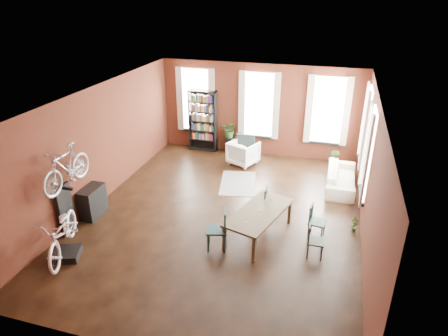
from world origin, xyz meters
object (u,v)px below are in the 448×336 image
at_px(dining_chair_a, 216,229).
at_px(bicycle_floor, 59,214).
at_px(bookshelf, 203,121).
at_px(white_armchair, 243,152).
at_px(bike_trainer, 67,254).
at_px(dining_chair_b, 258,203).
at_px(plant_stand, 230,145).
at_px(dining_chair_c, 316,241).
at_px(console_table, 93,202).
at_px(dining_chair_d, 317,222).
at_px(cream_sofa, 342,175).
at_px(dining_table, 259,224).

bearing_deg(dining_chair_a, bicycle_floor, -81.82).
bearing_deg(bookshelf, white_armchair, -26.57).
bearing_deg(white_armchair, bike_trainer, 89.45).
height_order(dining_chair_b, bookshelf, bookshelf).
bearing_deg(plant_stand, dining_chair_a, -77.43).
xyz_separation_m(dining_chair_a, dining_chair_c, (2.21, 0.32, -0.10)).
bearing_deg(console_table, dining_chair_d, 6.17).
distance_m(dining_chair_d, bicycle_floor, 5.83).
bearing_deg(white_armchair, dining_chair_d, 148.53).
xyz_separation_m(bookshelf, cream_sofa, (4.95, -1.70, -0.69)).
distance_m(dining_chair_d, plant_stand, 5.73).
xyz_separation_m(cream_sofa, bicycle_floor, (-5.77, -5.29, 0.73)).
xyz_separation_m(dining_table, console_table, (-4.39, -0.27, 0.06)).
relative_size(dining_chair_a, bike_trainer, 1.77).
xyz_separation_m(bike_trainer, bicycle_floor, (0.03, -0.03, 1.06)).
distance_m(dining_chair_a, dining_chair_b, 1.66).
bearing_deg(bike_trainer, bicycle_floor, -39.32).
height_order(dining_table, dining_chair_c, dining_chair_c).
bearing_deg(plant_stand, dining_chair_c, -57.01).
bearing_deg(bike_trainer, dining_chair_c, 16.79).
bearing_deg(dining_chair_d, dining_chair_a, 124.84).
height_order(dining_chair_c, white_armchair, white_armchair).
bearing_deg(plant_stand, dining_chair_d, -53.07).
distance_m(plant_stand, bicycle_floor, 7.27).
bearing_deg(console_table, dining_chair_a, -7.50).
xyz_separation_m(bike_trainer, console_table, (-0.43, 1.76, 0.32)).
height_order(dining_table, white_armchair, white_armchair).
height_order(dining_chair_a, dining_chair_b, dining_chair_a).
height_order(dining_table, dining_chair_d, dining_chair_d).
bearing_deg(plant_stand, dining_table, -66.89).
relative_size(dining_table, bicycle_floor, 1.03).
bearing_deg(bicycle_floor, bookshelf, 61.62).
distance_m(console_table, bicycle_floor, 1.99).
bearing_deg(dining_chair_d, plant_stand, 45.27).
relative_size(white_armchair, bike_trainer, 1.56).
xyz_separation_m(bookshelf, bike_trainer, (-0.85, -6.96, -1.02)).
relative_size(cream_sofa, bicycle_floor, 1.06).
bearing_deg(dining_chair_b, console_table, -78.35).
xyz_separation_m(white_armchair, console_table, (-3.00, -4.34, -0.04)).
relative_size(dining_table, plant_stand, 3.62).
distance_m(cream_sofa, console_table, 7.15).
xyz_separation_m(dining_chair_a, dining_chair_b, (0.66, 1.52, -0.05)).
bearing_deg(dining_chair_d, cream_sofa, -1.53).
bearing_deg(white_armchair, dining_chair_a, 118.81).
relative_size(dining_chair_c, dining_chair_d, 0.95).
relative_size(white_armchair, bicycle_floor, 0.45).
xyz_separation_m(cream_sofa, console_table, (-6.23, -3.50, -0.01)).
xyz_separation_m(dining_table, bookshelf, (-3.11, 4.93, 0.76)).
distance_m(cream_sofa, bicycle_floor, 7.86).
distance_m(dining_chair_a, bookshelf, 6.13).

